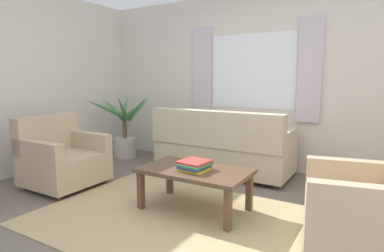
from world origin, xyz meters
name	(u,v)px	position (x,y,z in m)	size (l,w,h in m)	color
ground_plane	(169,218)	(0.00, 0.00, 0.00)	(6.24, 6.24, 0.00)	#6B6056
wall_back	(253,82)	(0.00, 2.26, 1.30)	(5.32, 0.12, 2.60)	silver
wall_left	(4,82)	(-2.66, 0.00, 1.30)	(0.12, 4.40, 2.60)	silver
window_with_curtains	(252,71)	(0.00, 2.18, 1.45)	(1.98, 0.07, 1.40)	white
area_rug	(169,217)	(0.00, 0.00, 0.01)	(2.53, 1.90, 0.01)	tan
couch	(221,148)	(-0.21, 1.60, 0.37)	(1.90, 0.82, 0.92)	#BCB293
armchair_left	(61,158)	(-1.70, 0.09, 0.35)	(0.82, 0.84, 0.88)	tan
armchair_right	(369,208)	(1.68, 0.29, 0.35)	(0.97, 0.98, 0.88)	tan
coffee_table	(195,174)	(0.13, 0.28, 0.38)	(1.10, 0.64, 0.44)	brown
book_stack_on_table	(195,165)	(0.15, 0.24, 0.49)	(0.31, 0.33, 0.10)	gold
potted_plant	(124,130)	(-2.07, 1.64, 0.46)	(1.25, 1.13, 1.13)	#B7B2A8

